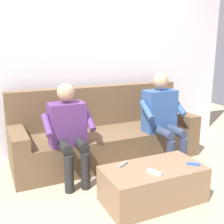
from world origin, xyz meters
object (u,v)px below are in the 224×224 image
object	(u,v)px
person_left_seated	(162,114)
remote_blue	(193,164)
coffee_table	(153,184)
remote_gray	(123,164)
couch	(105,135)
remote_white	(155,172)
person_right_seated	(69,128)

from	to	relation	value
person_left_seated	remote_blue	xyz separation A→B (m)	(0.23, 0.88, -0.27)
coffee_table	remote_gray	distance (m)	0.35
couch	coffee_table	bearing A→B (deg)	90.00
coffee_table	person_left_seated	world-z (taller)	person_left_seated
remote_white	person_right_seated	bearing A→B (deg)	-174.72
remote_white	remote_blue	size ratio (longest dim) A/B	1.20
remote_blue	person_left_seated	bearing A→B (deg)	115.12
couch	remote_blue	distance (m)	1.37
person_left_seated	remote_white	world-z (taller)	person_left_seated
person_left_seated	remote_blue	bearing A→B (deg)	75.46
person_left_seated	remote_white	distance (m)	1.14
person_right_seated	remote_gray	bearing A→B (deg)	120.70
person_right_seated	remote_white	xyz separation A→B (m)	(-0.54, 0.89, -0.25)
person_left_seated	person_right_seated	xyz separation A→B (m)	(1.22, -0.01, -0.03)
coffee_table	remote_blue	xyz separation A→B (m)	(-0.38, 0.12, 0.19)
coffee_table	person_left_seated	bearing A→B (deg)	-128.69
person_right_seated	person_left_seated	bearing A→B (deg)	179.48
remote_blue	couch	bearing A→B (deg)	145.93
couch	remote_white	distance (m)	1.31
couch	coffee_table	xyz separation A→B (m)	(0.00, 1.19, -0.14)
person_right_seated	remote_gray	size ratio (longest dim) A/B	8.00
person_left_seated	remote_gray	size ratio (longest dim) A/B	8.43
couch	person_right_seated	bearing A→B (deg)	34.32
couch	person_right_seated	size ratio (longest dim) A/B	2.22
coffee_table	remote_blue	size ratio (longest dim) A/B	8.16
coffee_table	person_left_seated	distance (m)	1.08
couch	person_right_seated	distance (m)	0.80
couch	person_left_seated	size ratio (longest dim) A/B	2.10
person_right_seated	coffee_table	bearing A→B (deg)	128.29
person_left_seated	couch	bearing A→B (deg)	-35.02
coffee_table	remote_blue	distance (m)	0.44
coffee_table	person_right_seated	world-z (taller)	person_right_seated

